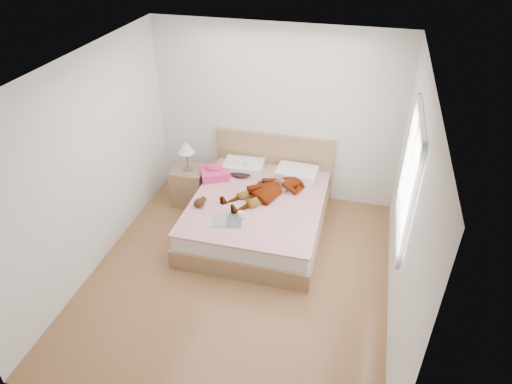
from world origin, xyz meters
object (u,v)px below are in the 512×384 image
phone (246,164)px  bed (259,210)px  magazine (227,221)px  plush_toy (200,202)px  nightstand (189,183)px  woman (273,186)px  towel (214,173)px  coffee_mug (241,215)px

phone → bed: bearing=-106.3°
phone → magazine: bearing=-134.5°
phone → plush_toy: phone is taller
phone → nightstand: (-0.81, -0.23, -0.33)m
woman → plush_toy: 1.03m
woman → bed: bearing=-94.2°
bed → nightstand: nightstand is taller
bed → towel: size_ratio=4.26×
towel → coffee_mug: towel is taller
bed → towel: bed is taller
woman → towel: 0.92m
phone → nightstand: 0.91m
phone → towel: 0.48m
woman → magazine: bearing=-75.9°
bed → coffee_mug: 0.60m
woman → towel: bearing=-149.2°
coffee_mug → nightstand: (-1.05, 0.85, -0.21)m
phone → plush_toy: bearing=-159.1°
bed → nightstand: bearing=164.5°
coffee_mug → plush_toy: (-0.60, 0.11, 0.01)m
bed → magazine: bed is taller
magazine → nightstand: nightstand is taller
woman → bed: (-0.15, -0.15, -0.34)m
magazine → towel: bearing=117.0°
woman → phone: 0.64m
bed → magazine: size_ratio=4.44×
coffee_mug → woman: bearing=68.7°
phone → bed: size_ratio=0.04×
nightstand → towel: bearing=-0.3°
phone → towel: bearing=160.9°
bed → magazine: 0.74m
magazine → nightstand: 1.34m
woman → plush_toy: size_ratio=6.73×
phone → woman: bearing=-87.3°
towel → nightstand: (-0.41, 0.00, -0.25)m
phone → towel: size_ratio=0.17×
towel → plush_toy: (0.05, -0.73, -0.02)m
magazine → plush_toy: plush_toy is taller
towel → phone: bearing=29.5°
phone → coffee_mug: 1.11m
magazine → plush_toy: size_ratio=2.11×
coffee_mug → plush_toy: 0.61m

